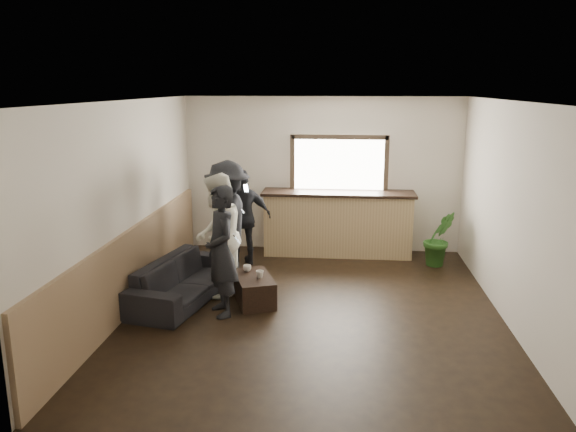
# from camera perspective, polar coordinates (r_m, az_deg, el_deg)

# --- Properties ---
(ground) EXTENTS (5.00, 6.00, 0.01)m
(ground) POSITION_cam_1_polar(r_m,az_deg,el_deg) (7.74, 2.52, -9.58)
(ground) COLOR black
(room_shell) EXTENTS (5.01, 6.01, 2.80)m
(room_shell) POSITION_cam_1_polar(r_m,az_deg,el_deg) (7.37, -3.09, 1.22)
(room_shell) COLOR silver
(room_shell) RESTS_ON ground
(bar_counter) EXTENTS (2.70, 0.68, 2.13)m
(bar_counter) POSITION_cam_1_polar(r_m,az_deg,el_deg) (10.10, 5.08, -0.34)
(bar_counter) COLOR tan
(bar_counter) RESTS_ON ground
(sofa) EXTENTS (1.20, 2.15, 0.59)m
(sofa) POSITION_cam_1_polar(r_m,az_deg,el_deg) (8.15, -10.52, -6.38)
(sofa) COLOR black
(sofa) RESTS_ON ground
(coffee_table) EXTENTS (0.73, 0.96, 0.38)m
(coffee_table) POSITION_cam_1_polar(r_m,az_deg,el_deg) (7.98, -3.47, -7.40)
(coffee_table) COLOR black
(coffee_table) RESTS_ON ground
(cup_a) EXTENTS (0.15, 0.15, 0.09)m
(cup_a) POSITION_cam_1_polar(r_m,az_deg,el_deg) (8.12, -4.17, -5.30)
(cup_a) COLOR silver
(cup_a) RESTS_ON coffee_table
(cup_b) EXTENTS (0.13, 0.13, 0.10)m
(cup_b) POSITION_cam_1_polar(r_m,az_deg,el_deg) (7.84, -2.89, -5.93)
(cup_b) COLOR silver
(cup_b) RESTS_ON coffee_table
(potted_plant) EXTENTS (0.61, 0.54, 0.94)m
(potted_plant) POSITION_cam_1_polar(r_m,az_deg,el_deg) (9.78, 15.09, -2.22)
(potted_plant) COLOR #2D6623
(potted_plant) RESTS_ON ground
(person_a) EXTENTS (0.67, 0.76, 1.74)m
(person_a) POSITION_cam_1_polar(r_m,az_deg,el_deg) (7.40, -6.83, -3.58)
(person_a) COLOR black
(person_a) RESTS_ON ground
(person_b) EXTENTS (0.73, 0.91, 1.78)m
(person_b) POSITION_cam_1_polar(r_m,az_deg,el_deg) (8.09, -7.16, -1.99)
(person_b) COLOR silver
(person_b) RESTS_ON ground
(person_c) EXTENTS (0.77, 1.25, 1.87)m
(person_c) POSITION_cam_1_polar(r_m,az_deg,el_deg) (8.78, -6.13, -0.46)
(person_c) COLOR black
(person_c) RESTS_ON ground
(person_d) EXTENTS (1.04, 0.75, 1.63)m
(person_d) POSITION_cam_1_polar(r_m,az_deg,el_deg) (9.46, -4.56, -0.17)
(person_d) COLOR black
(person_d) RESTS_ON ground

